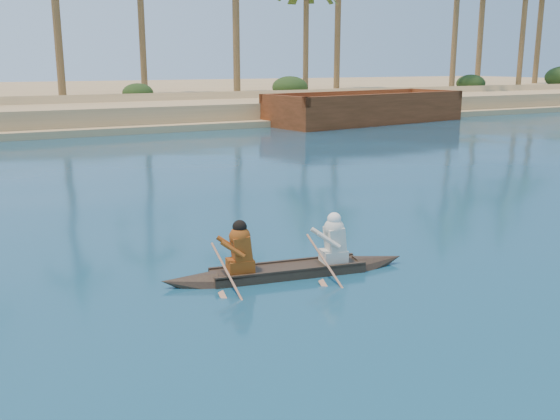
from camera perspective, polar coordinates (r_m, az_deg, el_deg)
ground at (r=12.07m, az=3.55°, el=-4.18°), size 160.00×160.00×0.00m
sandy_embankment at (r=57.12m, az=-21.84°, el=9.32°), size 150.00×51.00×1.50m
shrub_cluster at (r=41.83m, az=-19.59°, el=9.28°), size 100.00×6.00×2.40m
canoe at (r=10.89m, az=0.73°, el=-4.81°), size 4.47×1.30×1.22m
barge_right at (r=39.13m, az=7.84°, el=9.04°), size 13.47×6.29×2.16m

